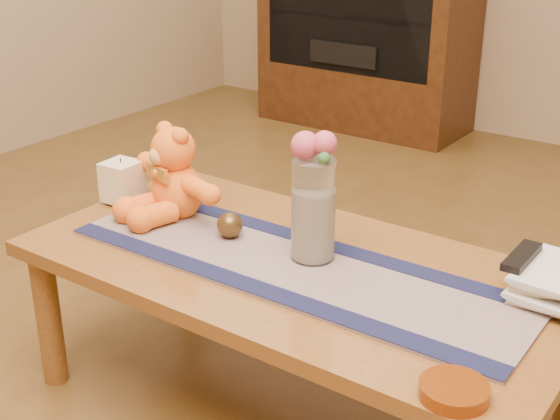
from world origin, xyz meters
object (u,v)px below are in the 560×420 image
Objects in this scene: teddy_bear at (176,172)px; bronze_ball at (230,225)px; pillar_candle at (122,181)px; book_bottom at (519,283)px; tv_remote at (522,257)px; glass_vase at (313,210)px; amber_dish at (454,391)px.

bronze_ball is (0.22, -0.04, -0.09)m from teddy_bear.
teddy_bear is at bearing 6.44° from pillar_candle.
book_bottom is 0.08m from tv_remote.
bronze_ball is at bearing -173.75° from glass_vase.
book_bottom is (0.47, 0.16, -0.13)m from glass_vase.
tv_remote is (0.47, 0.15, -0.05)m from glass_vase.
glass_vase is 0.52m from book_bottom.
bronze_ball is 0.31× the size of book_bottom.
teddy_bear is 0.47m from glass_vase.
book_bottom is at bearing 95.33° from amber_dish.
tv_remote reaches higher than bronze_ball.
book_bottom is at bearing 90.00° from tv_remote.
bronze_ball reaches higher than book_bottom.
tv_remote is at bearing 17.85° from glass_vase.
bronze_ball is at bearing -168.21° from book_bottom.
glass_vase is at bearing 14.16° from teddy_bear.
tv_remote is at bearing -93.00° from book_bottom.
bronze_ball is 0.74m from book_bottom.
bronze_ball reaches higher than amber_dish.
tv_remote is (0.94, 0.14, -0.05)m from teddy_bear.
amber_dish is (0.04, -0.48, 0.00)m from book_bottom.
glass_vase is at bearing 0.66° from pillar_candle.
glass_vase reaches higher than teddy_bear.
amber_dish is at bearing -31.53° from glass_vase.
book_bottom is (1.14, 0.17, -0.06)m from pillar_candle.
teddy_bear is at bearing 178.20° from glass_vase.
glass_vase is at bearing -164.03° from book_bottom.
glass_vase is 0.26m from bronze_ball.
pillar_candle is 1.15m from tv_remote.
book_bottom is at bearing 18.94° from glass_vase.
book_bottom is 1.71× the size of amber_dish.
bronze_ball is at bearing -165.96° from tv_remote.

